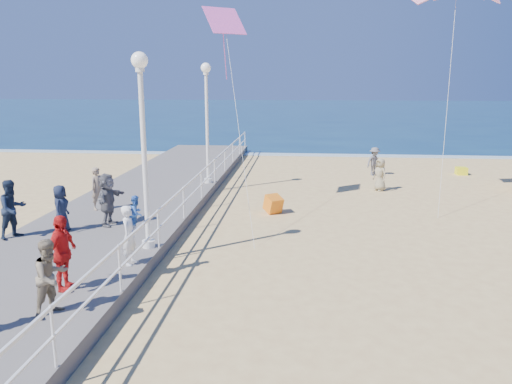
# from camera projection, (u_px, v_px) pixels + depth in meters

# --- Properties ---
(ground) EXTENTS (160.00, 160.00, 0.00)m
(ground) POSITION_uv_depth(u_px,v_px,m) (340.00, 267.00, 13.65)
(ground) COLOR #E4C077
(ground) RESTS_ON ground
(ocean) EXTENTS (160.00, 90.00, 0.05)m
(ocean) POSITION_uv_depth(u_px,v_px,m) (310.00, 112.00, 76.76)
(ocean) COLOR #0C2F4D
(ocean) RESTS_ON ground
(surf_line) EXTENTS (160.00, 1.20, 0.04)m
(surf_line) POSITION_uv_depth(u_px,v_px,m) (319.00, 155.00, 33.55)
(surf_line) COLOR white
(surf_line) RESTS_ON ground
(boardwalk) EXTENTS (5.00, 44.00, 0.40)m
(boardwalk) POSITION_uv_depth(u_px,v_px,m) (76.00, 251.00, 14.29)
(boardwalk) COLOR slate
(boardwalk) RESTS_ON ground
(railing) EXTENTS (0.05, 42.00, 0.55)m
(railing) POSITION_uv_depth(u_px,v_px,m) (158.00, 218.00, 13.83)
(railing) COLOR white
(railing) RESTS_ON boardwalk
(lamp_post_mid) EXTENTS (0.44, 0.44, 5.32)m
(lamp_post_mid) POSITION_uv_depth(u_px,v_px,m) (143.00, 131.00, 13.33)
(lamp_post_mid) COLOR white
(lamp_post_mid) RESTS_ON boardwalk
(lamp_post_far) EXTENTS (0.44, 0.44, 5.32)m
(lamp_post_far) POSITION_uv_depth(u_px,v_px,m) (207.00, 111.00, 22.07)
(lamp_post_far) COLOR white
(lamp_post_far) RESTS_ON boardwalk
(woman_holding_toddler) EXTENTS (0.42, 0.59, 1.54)m
(woman_holding_toddler) POSITION_uv_depth(u_px,v_px,m) (130.00, 235.00, 12.60)
(woman_holding_toddler) COLOR white
(woman_holding_toddler) RESTS_ON boardwalk
(toddler_held) EXTENTS (0.38, 0.47, 0.92)m
(toddler_held) POSITION_uv_depth(u_px,v_px,m) (136.00, 213.00, 12.62)
(toddler_held) COLOR blue
(toddler_held) RESTS_ON boardwalk
(spectator_1) EXTENTS (0.86, 0.94, 1.56)m
(spectator_1) POSITION_uv_depth(u_px,v_px,m) (51.00, 277.00, 9.91)
(spectator_1) COLOR #84745B
(spectator_1) RESTS_ON boardwalk
(spectator_3) EXTENTS (0.53, 1.06, 1.73)m
(spectator_3) POSITION_uv_depth(u_px,v_px,m) (62.00, 253.00, 10.99)
(spectator_3) COLOR red
(spectator_3) RESTS_ON boardwalk
(spectator_4) EXTENTS (0.54, 0.76, 1.47)m
(spectator_4) POSITION_uv_depth(u_px,v_px,m) (61.00, 208.00, 15.34)
(spectator_4) COLOR #182036
(spectator_4) RESTS_ON boardwalk
(spectator_5) EXTENTS (0.61, 1.61, 1.71)m
(spectator_5) POSITION_uv_depth(u_px,v_px,m) (108.00, 199.00, 15.99)
(spectator_5) COLOR #5E5D63
(spectator_5) RESTS_ON boardwalk
(spectator_6) EXTENTS (0.61, 0.68, 1.55)m
(spectator_6) POSITION_uv_depth(u_px,v_px,m) (98.00, 188.00, 17.94)
(spectator_6) COLOR gray
(spectator_6) RESTS_ON boardwalk
(spectator_7) EXTENTS (0.97, 1.06, 1.75)m
(spectator_7) POSITION_uv_depth(u_px,v_px,m) (13.00, 209.00, 14.74)
(spectator_7) COLOR #1B273D
(spectator_7) RESTS_ON boardwalk
(beach_walker_a) EXTENTS (1.12, 1.02, 1.51)m
(beach_walker_a) POSITION_uv_depth(u_px,v_px,m) (374.00, 161.00, 26.42)
(beach_walker_a) COLOR slate
(beach_walker_a) RESTS_ON ground
(beach_walker_c) EXTENTS (0.81, 0.87, 1.50)m
(beach_walker_c) POSITION_uv_depth(u_px,v_px,m) (380.00, 175.00, 22.83)
(beach_walker_c) COLOR gray
(beach_walker_c) RESTS_ON ground
(box_kite) EXTENTS (0.86, 0.90, 0.74)m
(box_kite) POSITION_uv_depth(u_px,v_px,m) (273.00, 206.00, 19.04)
(box_kite) COLOR #F0410E
(box_kite) RESTS_ON ground
(beach_chair_right) EXTENTS (0.55, 0.55, 0.40)m
(beach_chair_right) POSITION_uv_depth(u_px,v_px,m) (461.00, 171.00, 26.79)
(beach_chair_right) COLOR #F5F419
(beach_chair_right) RESTS_ON ground
(kite_diamond_pink) EXTENTS (1.68, 1.59, 1.03)m
(kite_diamond_pink) POSITION_uv_depth(u_px,v_px,m) (224.00, 20.00, 18.46)
(kite_diamond_pink) COLOR #EA56B7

